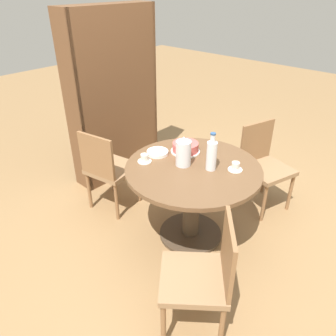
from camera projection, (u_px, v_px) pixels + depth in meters
The scene contains 12 objects.
ground_plane at pixel (190, 234), 3.06m from camera, with size 14.00×14.00×0.00m, color #937047.
dining_table at pixel (192, 186), 2.78m from camera, with size 1.13×1.13×0.73m.
chair_a at pixel (264, 164), 3.26m from camera, with size 0.53×0.53×0.86m.
chair_b at pixel (108, 168), 3.19m from camera, with size 0.49×0.49×0.86m.
chair_c at pixel (203, 275), 2.04m from camera, with size 0.59×0.59×0.86m.
bookshelf at pixel (115, 95), 3.61m from camera, with size 1.08×0.28×1.86m.
coffee_pot at pixel (183, 152), 2.66m from camera, with size 0.13×0.13×0.25m.
water_bottle at pixel (212, 155), 2.59m from camera, with size 0.08×0.08×0.32m.
cake_main at pixel (185, 148), 2.90m from camera, with size 0.26×0.26×0.09m.
cup_a at pixel (235, 167), 2.63m from camera, with size 0.12×0.12×0.07m.
cup_b at pixel (144, 159), 2.75m from camera, with size 0.12×0.12×0.07m.
plate_stack at pixel (158, 153), 2.88m from camera, with size 0.19×0.19×0.03m.
Camera 1 is at (-1.86, -1.42, 2.08)m, focal length 35.00 mm.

